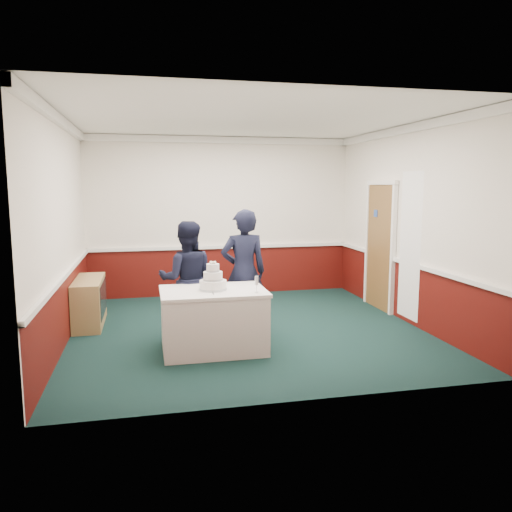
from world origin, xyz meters
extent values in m
plane|color=black|center=(0.00, 0.00, 0.00)|extent=(5.00, 5.00, 0.00)
cube|color=white|center=(0.00, 2.48, 1.50)|extent=(5.00, 0.05, 3.00)
cube|color=white|center=(-2.48, 0.00, 1.50)|extent=(0.05, 5.00, 3.00)
cube|color=white|center=(2.48, 0.00, 1.50)|extent=(0.05, 5.00, 3.00)
cube|color=white|center=(0.00, 0.00, 2.98)|extent=(5.00, 5.00, 0.05)
cube|color=#4B0D0A|center=(0.00, 2.48, 0.45)|extent=(5.00, 0.02, 0.90)
cube|color=white|center=(0.00, 2.47, 0.92)|extent=(4.98, 0.05, 0.06)
cube|color=white|center=(0.00, 2.46, 2.93)|extent=(5.00, 0.08, 0.12)
cube|color=olive|center=(2.46, 0.80, 1.05)|extent=(0.05, 0.90, 2.10)
cube|color=#234799|center=(2.44, 0.95, 1.62)|extent=(0.01, 0.12, 0.12)
cube|color=white|center=(2.42, -0.25, 1.20)|extent=(0.02, 0.60, 2.20)
cube|color=#9C7B4C|center=(-2.28, 0.79, 0.35)|extent=(0.40, 1.20, 0.70)
cube|color=black|center=(-2.07, 0.79, 0.40)|extent=(0.01, 1.00, 0.50)
cube|color=white|center=(-0.61, -0.80, 0.38)|extent=(1.28, 0.88, 0.76)
cube|color=white|center=(-0.61, -0.80, 0.77)|extent=(1.32, 0.92, 0.04)
cylinder|color=white|center=(-0.61, -0.80, 0.85)|extent=(0.34, 0.34, 0.12)
cylinder|color=#B3B9BF|center=(-0.61, -0.80, 0.80)|extent=(0.35, 0.35, 0.03)
cylinder|color=white|center=(-0.61, -0.80, 0.97)|extent=(0.24, 0.24, 0.11)
cylinder|color=#B3B9BF|center=(-0.61, -0.80, 0.92)|extent=(0.25, 0.25, 0.02)
cylinder|color=white|center=(-0.61, -0.80, 1.07)|extent=(0.16, 0.16, 0.10)
cylinder|color=#B3B9BF|center=(-0.61, -0.80, 1.03)|extent=(0.17, 0.17, 0.02)
sphere|color=#EDE5C9|center=(-0.61, -0.80, 1.14)|extent=(0.03, 0.03, 0.03)
sphere|color=#EDE5C9|center=(-0.58, -0.79, 1.14)|extent=(0.03, 0.03, 0.03)
sphere|color=#EDE5C9|center=(-0.63, -0.78, 1.14)|extent=(0.03, 0.03, 0.03)
sphere|color=#EDE5C9|center=(-0.59, -0.83, 1.14)|extent=(0.03, 0.03, 0.03)
sphere|color=#EDE5C9|center=(-0.63, -0.82, 1.14)|extent=(0.03, 0.03, 0.03)
cube|color=silver|center=(-0.64, -1.00, 0.79)|extent=(0.02, 0.22, 0.00)
cylinder|color=silver|center=(-0.11, -1.08, 0.79)|extent=(0.05, 0.05, 0.01)
cylinder|color=silver|center=(-0.11, -1.08, 0.84)|extent=(0.01, 0.01, 0.09)
cylinder|color=silver|center=(-0.11, -1.08, 0.94)|extent=(0.04, 0.04, 0.11)
imported|color=black|center=(-0.88, -0.10, 0.81)|extent=(0.84, 0.69, 1.61)
imported|color=black|center=(-0.09, -0.15, 0.88)|extent=(0.65, 0.43, 1.77)
camera|label=1|loc=(-1.41, -6.94, 2.10)|focal=35.00mm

